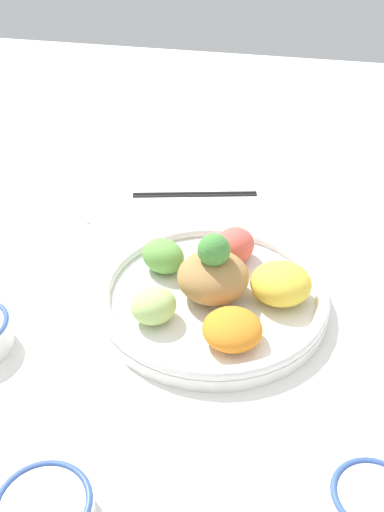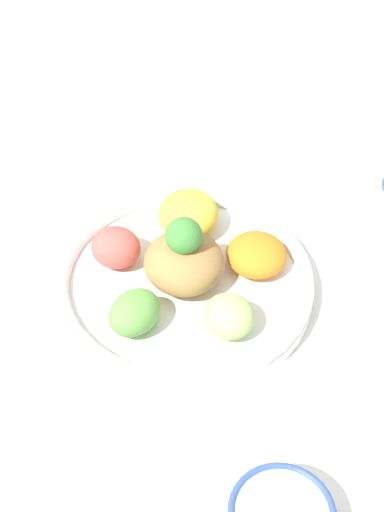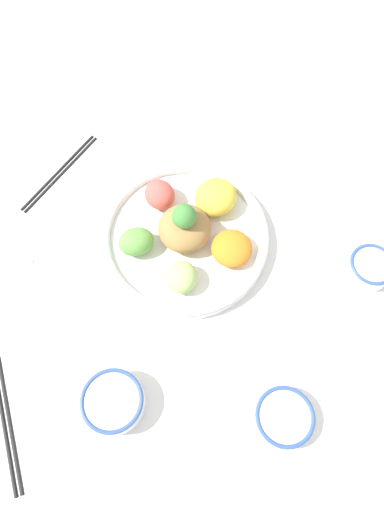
{
  "view_description": "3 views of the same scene",
  "coord_description": "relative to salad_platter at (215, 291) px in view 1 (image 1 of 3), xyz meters",
  "views": [
    {
      "loc": [
        -0.68,
        -0.13,
        0.59
      ],
      "look_at": [
        -0.0,
        0.01,
        0.09
      ],
      "focal_mm": 42.0,
      "sensor_mm": 36.0,
      "label": 1
    },
    {
      "loc": [
        -0.12,
        0.61,
        0.72
      ],
      "look_at": [
        -0.01,
        -0.02,
        0.07
      ],
      "focal_mm": 50.0,
      "sensor_mm": 36.0,
      "label": 2
    },
    {
      "loc": [
        -0.3,
        0.24,
        0.8
      ],
      "look_at": [
        -0.05,
        0.0,
        0.03
      ],
      "focal_mm": 30.0,
      "sensor_mm": 36.0,
      "label": 3
    }
  ],
  "objects": [
    {
      "name": "serving_spoon_main",
      "position": [
        0.24,
        0.33,
        -0.03
      ],
      "size": [
        0.11,
        0.12,
        0.01
      ],
      "rotation": [
        0.0,
        0.0,
        3.98
      ],
      "color": "white",
      "rests_on": "ground_plane"
    },
    {
      "name": "ground_plane",
      "position": [
        0.0,
        0.02,
        -0.03
      ],
      "size": [
        2.4,
        2.4,
        0.0
      ],
      "primitive_type": "plane",
      "color": "white"
    },
    {
      "name": "sauce_bowl_red",
      "position": [
        -0.3,
        -0.22,
        -0.0
      ],
      "size": [
        0.09,
        0.09,
        0.04
      ],
      "color": "white",
      "rests_on": "ground_plane"
    },
    {
      "name": "salad_platter",
      "position": [
        0.0,
        0.0,
        0.0
      ],
      "size": [
        0.34,
        0.34,
        0.13
      ],
      "color": "white",
      "rests_on": "ground_plane"
    },
    {
      "name": "chopsticks_pair_near",
      "position": [
        0.32,
        0.1,
        -0.02
      ],
      "size": [
        0.07,
        0.24,
        0.01
      ],
      "rotation": [
        0.0,
        0.0,
        1.8
      ],
      "color": "black",
      "rests_on": "ground_plane"
    },
    {
      "name": "rice_bowl_blue",
      "position": [
        -0.37,
        0.11,
        -0.01
      ],
      "size": [
        0.1,
        0.1,
        0.03
      ],
      "color": "white",
      "rests_on": "ground_plane"
    }
  ]
}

